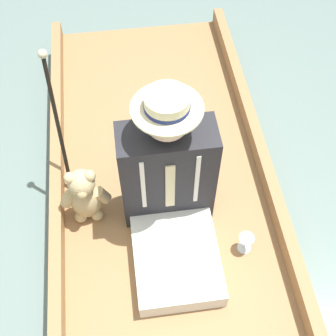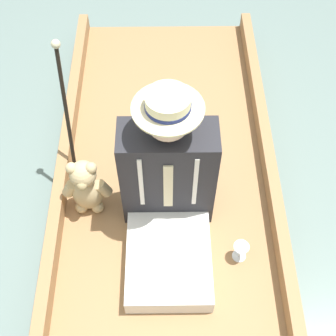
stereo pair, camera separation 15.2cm
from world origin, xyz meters
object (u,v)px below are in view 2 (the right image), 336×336
Objects in this scene: walking_cane at (65,104)px; teddy_bear at (86,187)px; wine_glass at (241,249)px; seated_person at (168,189)px.

teddy_bear is at bearing 106.45° from walking_cane.
teddy_bear is 3.34× the size of wine_glass.
seated_person is 7.54× the size of wine_glass.
walking_cane reaches higher than teddy_bear.
wine_glass is 1.11m from walking_cane.
walking_cane is at bearing -73.55° from teddy_bear.
wine_glass is (-0.35, 0.21, -0.22)m from seated_person.
teddy_bear reaches higher than wine_glass.
seated_person is at bearing -31.35° from wine_glass.
seated_person is 0.46m from wine_glass.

